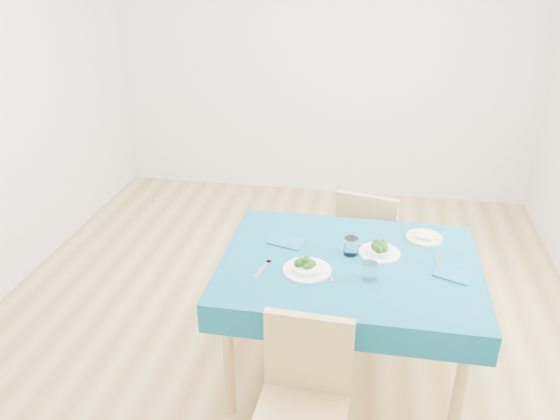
% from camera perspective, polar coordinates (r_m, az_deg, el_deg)
% --- Properties ---
extents(room_shell, '(4.02, 4.52, 2.73)m').
position_cam_1_polar(room_shell, '(3.06, 0.00, 8.41)').
color(room_shell, olive).
rests_on(room_shell, ground).
extents(table, '(1.36, 1.03, 0.76)m').
position_cam_1_polar(table, '(3.14, 6.92, -11.27)').
color(table, navy).
rests_on(table, ground).
extents(chair_near, '(0.41, 0.45, 0.99)m').
position_cam_1_polar(chair_near, '(2.47, 2.13, -20.02)').
color(chair_near, tan).
rests_on(chair_near, ground).
extents(chair_far, '(0.49, 0.51, 1.00)m').
position_cam_1_polar(chair_far, '(3.79, 9.45, -2.30)').
color(chair_far, tan).
rests_on(chair_far, ground).
extents(bowl_near, '(0.25, 0.25, 0.08)m').
position_cam_1_polar(bowl_near, '(2.81, 2.85, -5.74)').
color(bowl_near, white).
rests_on(bowl_near, table).
extents(bowl_far, '(0.23, 0.23, 0.07)m').
position_cam_1_polar(bowl_far, '(3.01, 10.38, -3.98)').
color(bowl_far, white).
rests_on(bowl_far, table).
extents(fork_near, '(0.06, 0.18, 0.00)m').
position_cam_1_polar(fork_near, '(2.84, -1.85, -6.15)').
color(fork_near, silver).
rests_on(fork_near, table).
extents(knife_near, '(0.08, 0.18, 0.00)m').
position_cam_1_polar(knife_near, '(2.83, 5.03, -6.41)').
color(knife_near, silver).
rests_on(knife_near, table).
extents(fork_far, '(0.07, 0.19, 0.00)m').
position_cam_1_polar(fork_far, '(3.00, 8.88, -4.60)').
color(fork_far, silver).
rests_on(fork_far, table).
extents(knife_far, '(0.03, 0.20, 0.00)m').
position_cam_1_polar(knife_far, '(3.04, 16.16, -5.00)').
color(knife_far, silver).
rests_on(knife_far, table).
extents(napkin_near, '(0.22, 0.18, 0.01)m').
position_cam_1_polar(napkin_near, '(3.08, 0.74, -3.32)').
color(napkin_near, '#0D5271').
rests_on(napkin_near, table).
extents(napkin_far, '(0.21, 0.18, 0.01)m').
position_cam_1_polar(napkin_far, '(2.92, 17.61, -6.46)').
color(napkin_far, '#0D5271').
rests_on(napkin_far, table).
extents(tumbler_center, '(0.08, 0.08, 0.10)m').
position_cam_1_polar(tumbler_center, '(2.97, 7.41, -3.78)').
color(tumbler_center, white).
rests_on(tumbler_center, table).
extents(tumbler_side, '(0.07, 0.07, 0.09)m').
position_cam_1_polar(tumbler_side, '(2.78, 9.34, -6.30)').
color(tumbler_side, white).
rests_on(tumbler_side, table).
extents(side_plate, '(0.21, 0.21, 0.01)m').
position_cam_1_polar(side_plate, '(3.23, 14.84, -2.80)').
color(side_plate, '#BEDC6B').
rests_on(side_plate, table).
extents(bread_slice, '(0.11, 0.11, 0.01)m').
position_cam_1_polar(bread_slice, '(3.22, 14.86, -2.61)').
color(bread_slice, beige).
rests_on(bread_slice, side_plate).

